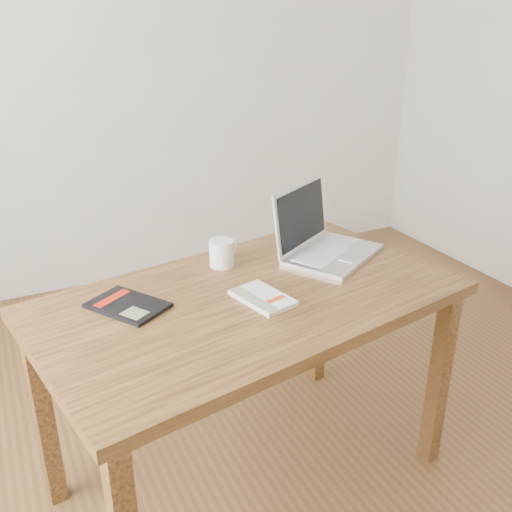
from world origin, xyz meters
name	(u,v)px	position (x,y,z in m)	size (l,w,h in m)	color
room	(285,102)	(-0.07, 0.00, 1.36)	(4.04, 4.04, 2.70)	brown
desk	(250,319)	(-0.12, 0.11, 0.66)	(1.44, 0.98, 0.75)	#57381A
white_guidebook	(263,298)	(-0.10, 0.06, 0.76)	(0.17, 0.22, 0.02)	beige
black_guidebook	(128,305)	(-0.49, 0.20, 0.76)	(0.25, 0.28, 0.01)	black
laptop	(322,240)	(0.26, 0.30, 0.80)	(0.45, 0.42, 0.25)	silver
coffee_mug	(222,252)	(-0.11, 0.36, 0.80)	(0.12, 0.09, 0.09)	white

